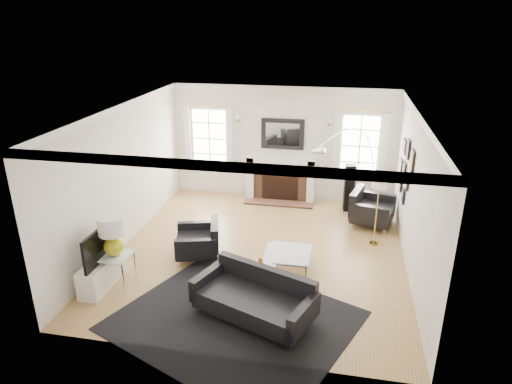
% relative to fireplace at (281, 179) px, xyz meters
% --- Properties ---
extents(floor, '(6.00, 6.00, 0.00)m').
position_rel_fireplace_xyz_m(floor, '(0.00, -2.79, -0.54)').
color(floor, olive).
rests_on(floor, ground).
extents(back_wall, '(5.50, 0.04, 2.80)m').
position_rel_fireplace_xyz_m(back_wall, '(0.00, 0.21, 0.86)').
color(back_wall, silver).
rests_on(back_wall, floor).
extents(front_wall, '(5.50, 0.04, 2.80)m').
position_rel_fireplace_xyz_m(front_wall, '(0.00, -5.79, 0.86)').
color(front_wall, silver).
rests_on(front_wall, floor).
extents(left_wall, '(0.04, 6.00, 2.80)m').
position_rel_fireplace_xyz_m(left_wall, '(-2.75, -2.79, 0.86)').
color(left_wall, silver).
rests_on(left_wall, floor).
extents(right_wall, '(0.04, 6.00, 2.80)m').
position_rel_fireplace_xyz_m(right_wall, '(2.75, -2.79, 0.86)').
color(right_wall, silver).
rests_on(right_wall, floor).
extents(ceiling, '(5.50, 6.00, 0.02)m').
position_rel_fireplace_xyz_m(ceiling, '(0.00, -2.79, 2.26)').
color(ceiling, white).
rests_on(ceiling, back_wall).
extents(crown_molding, '(5.50, 6.00, 0.12)m').
position_rel_fireplace_xyz_m(crown_molding, '(0.00, -2.79, 2.20)').
color(crown_molding, white).
rests_on(crown_molding, back_wall).
extents(fireplace, '(1.70, 0.69, 1.11)m').
position_rel_fireplace_xyz_m(fireplace, '(0.00, 0.00, 0.00)').
color(fireplace, white).
rests_on(fireplace, floor).
extents(mantel_mirror, '(1.05, 0.07, 0.75)m').
position_rel_fireplace_xyz_m(mantel_mirror, '(0.00, 0.16, 1.11)').
color(mantel_mirror, black).
rests_on(mantel_mirror, back_wall).
extents(window_left, '(1.24, 0.15, 1.62)m').
position_rel_fireplace_xyz_m(window_left, '(-1.85, 0.16, 0.92)').
color(window_left, white).
rests_on(window_left, back_wall).
extents(window_right, '(1.24, 0.15, 1.62)m').
position_rel_fireplace_xyz_m(window_right, '(1.85, 0.16, 0.92)').
color(window_right, white).
rests_on(window_right, back_wall).
extents(gallery_wall, '(0.04, 1.73, 1.29)m').
position_rel_fireplace_xyz_m(gallery_wall, '(2.72, -1.50, 0.99)').
color(gallery_wall, black).
rests_on(gallery_wall, right_wall).
extents(tv_unit, '(0.35, 1.00, 1.09)m').
position_rel_fireplace_xyz_m(tv_unit, '(-2.44, -4.49, -0.21)').
color(tv_unit, white).
rests_on(tv_unit, floor).
extents(area_rug, '(4.16, 3.87, 0.01)m').
position_rel_fireplace_xyz_m(area_rug, '(-0.00, -4.98, -0.54)').
color(area_rug, black).
rests_on(area_rug, floor).
extents(sofa, '(2.02, 1.45, 0.60)m').
position_rel_fireplace_xyz_m(sofa, '(0.30, -4.81, -0.21)').
color(sofa, black).
rests_on(sofa, floor).
extents(armchair_left, '(0.99, 1.06, 0.60)m').
position_rel_fireplace_xyz_m(armchair_left, '(-1.09, -3.19, -0.21)').
color(armchair_left, black).
rests_on(armchair_left, floor).
extents(armchair_right, '(1.06, 1.14, 0.65)m').
position_rel_fireplace_xyz_m(armchair_right, '(2.14, -1.09, -0.18)').
color(armchair_right, black).
rests_on(armchair_right, floor).
extents(coffee_table, '(0.82, 0.82, 0.36)m').
position_rel_fireplace_xyz_m(coffee_table, '(0.61, -3.36, -0.21)').
color(coffee_table, silver).
rests_on(coffee_table, floor).
extents(side_table_left, '(0.53, 0.53, 0.59)m').
position_rel_fireplace_xyz_m(side_table_left, '(-2.20, -4.40, -0.07)').
color(side_table_left, silver).
rests_on(side_table_left, floor).
extents(nesting_table, '(0.48, 0.40, 0.52)m').
position_rel_fireplace_xyz_m(nesting_table, '(0.27, -4.22, -0.13)').
color(nesting_table, silver).
rests_on(nesting_table, floor).
extents(gourd_lamp, '(0.44, 0.44, 0.71)m').
position_rel_fireplace_xyz_m(gourd_lamp, '(-2.20, -4.40, 0.45)').
color(gourd_lamp, gold).
rests_on(gourd_lamp, side_table_left).
extents(orange_vase, '(0.10, 0.10, 0.16)m').
position_rel_fireplace_xyz_m(orange_vase, '(0.27, -4.22, 0.07)').
color(orange_vase, '#CA6B1A').
rests_on(orange_vase, nesting_table).
extents(arc_floor_lamp, '(1.51, 1.39, 2.13)m').
position_rel_fireplace_xyz_m(arc_floor_lamp, '(1.58, -0.69, 0.61)').
color(arc_floor_lamp, silver).
rests_on(arc_floor_lamp, floor).
extents(stick_floor_lamp, '(0.30, 0.30, 1.47)m').
position_rel_fireplace_xyz_m(stick_floor_lamp, '(2.20, -2.01, 0.73)').
color(stick_floor_lamp, gold).
rests_on(stick_floor_lamp, floor).
extents(speaker_tower, '(0.25, 0.25, 1.13)m').
position_rel_fireplace_xyz_m(speaker_tower, '(1.67, -0.36, 0.02)').
color(speaker_tower, black).
rests_on(speaker_tower, floor).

